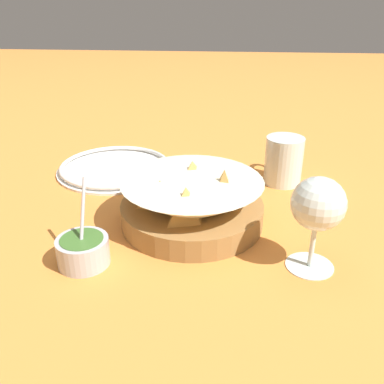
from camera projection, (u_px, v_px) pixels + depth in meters
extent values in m
plane|color=orange|center=(181.00, 222.00, 0.70)|extent=(4.00, 4.00, 0.00)
cylinder|color=olive|center=(192.00, 213.00, 0.69)|extent=(0.23, 0.23, 0.04)
cone|color=beige|center=(192.00, 202.00, 0.68)|extent=(0.23, 0.23, 0.07)
cylinder|color=#3D842D|center=(192.00, 212.00, 0.69)|extent=(0.17, 0.17, 0.01)
pyramid|color=gold|center=(192.00, 179.00, 0.72)|extent=(0.10, 0.09, 0.06)
pyramid|color=gold|center=(160.00, 196.00, 0.68)|extent=(0.08, 0.09, 0.05)
pyramid|color=gold|center=(186.00, 206.00, 0.63)|extent=(0.09, 0.08, 0.06)
pyramid|color=gold|center=(224.00, 190.00, 0.67)|extent=(0.07, 0.07, 0.07)
cylinder|color=#B7B7BC|center=(83.00, 251.00, 0.59)|extent=(0.07, 0.07, 0.04)
cylinder|color=#42702D|center=(83.00, 247.00, 0.59)|extent=(0.06, 0.06, 0.03)
cylinder|color=#B7B7BC|center=(82.00, 219.00, 0.58)|extent=(0.06, 0.01, 0.10)
cylinder|color=silver|center=(309.00, 265.00, 0.59)|extent=(0.07, 0.07, 0.00)
cylinder|color=silver|center=(312.00, 245.00, 0.58)|extent=(0.01, 0.01, 0.06)
sphere|color=silver|center=(318.00, 204.00, 0.55)|extent=(0.07, 0.07, 0.07)
sphere|color=#DBD17A|center=(317.00, 210.00, 0.55)|extent=(0.05, 0.05, 0.05)
cylinder|color=silver|center=(284.00, 161.00, 0.82)|extent=(0.07, 0.07, 0.09)
cylinder|color=gold|center=(283.00, 166.00, 0.83)|extent=(0.06, 0.06, 0.07)
torus|color=silver|center=(281.00, 152.00, 0.86)|extent=(0.06, 0.01, 0.06)
cylinder|color=white|center=(115.00, 169.00, 0.89)|extent=(0.24, 0.24, 0.01)
torus|color=white|center=(115.00, 166.00, 0.89)|extent=(0.23, 0.23, 0.01)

